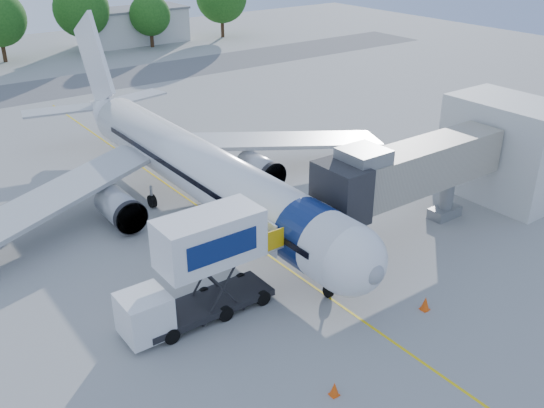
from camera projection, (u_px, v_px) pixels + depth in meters
ground at (231, 229)px, 39.09m from camera, size 160.00×160.00×0.00m
guidance_line at (231, 229)px, 39.09m from camera, size 0.15×70.00×0.01m
taxiway_strip at (33, 91)px, 69.61m from camera, size 120.00×10.00×0.01m
aircraft at (197, 167)px, 40.82m from camera, size 34.17×37.73×11.35m
jet_bridge at (404, 172)px, 36.40m from camera, size 13.90×3.20×6.60m
terminal_stub at (506, 149)px, 42.38m from camera, size 5.00×8.00×7.00m
catering_hiloader at (199, 269)px, 29.46m from camera, size 8.50×2.44×5.50m
ground_tug at (506, 382)px, 25.37m from camera, size 3.45×2.42×1.25m
safety_cone_a at (425, 304)px, 30.98m from camera, size 0.48×0.48×0.76m
safety_cone_b at (334, 389)px, 25.47m from camera, size 0.42×0.42×0.67m
outbuilding_right at (134, 26)px, 94.76m from camera, size 16.40×7.40×5.30m
tree_e at (81, 9)px, 86.58m from camera, size 7.93×7.93×10.11m
tree_f at (150, 15)px, 90.84m from camera, size 6.14×6.14×7.83m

